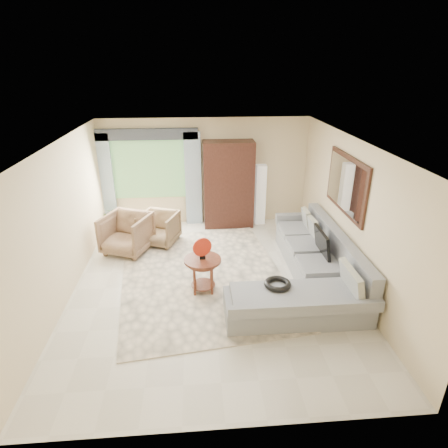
{
  "coord_description": "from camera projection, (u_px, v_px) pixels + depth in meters",
  "views": [
    {
      "loc": [
        -0.25,
        -5.92,
        3.79
      ],
      "look_at": [
        0.25,
        0.35,
        1.05
      ],
      "focal_mm": 30.0,
      "sensor_mm": 36.0,
      "label": 1
    }
  ],
  "objects": [
    {
      "name": "red_disc",
      "position": [
        202.0,
        247.0,
        6.38
      ],
      "size": [
        0.33,
        0.14,
        0.34
      ],
      "primitive_type": "cylinder",
      "rotation": [
        1.57,
        0.0,
        0.34
      ],
      "color": "red",
      "rests_on": "coffee_table"
    },
    {
      "name": "curtain_right",
      "position": [
        193.0,
        180.0,
        9.09
      ],
      "size": [
        0.4,
        0.08,
        2.3
      ],
      "primitive_type": "cube",
      "color": "#9EB7CC",
      "rests_on": "ground"
    },
    {
      "name": "valance",
      "position": [
        146.0,
        134.0,
        8.59
      ],
      "size": [
        2.4,
        0.12,
        0.26
      ],
      "primitive_type": "cube",
      "color": "#1E232D",
      "rests_on": "wall_back"
    },
    {
      "name": "garden_hose",
      "position": [
        277.0,
        284.0,
        5.94
      ],
      "size": [
        0.43,
        0.43,
        0.09
      ],
      "primitive_type": "torus",
      "color": "black",
      "rests_on": "sectional_sofa"
    },
    {
      "name": "floor_lamp",
      "position": [
        260.0,
        195.0,
        9.28
      ],
      "size": [
        0.24,
        0.24,
        1.5
      ],
      "primitive_type": "cube",
      "color": "silver",
      "rests_on": "ground"
    },
    {
      "name": "armchair_left",
      "position": [
        127.0,
        234.0,
        7.96
      ],
      "size": [
        1.18,
        1.2,
        0.84
      ],
      "primitive_type": "imported",
      "rotation": [
        0.0,
        0.0,
        -0.38
      ],
      "color": "#957351",
      "rests_on": "ground"
    },
    {
      "name": "wall_mirror",
      "position": [
        346.0,
        185.0,
        6.74
      ],
      "size": [
        0.05,
        1.7,
        1.05
      ],
      "color": "black",
      "rests_on": "wall_right"
    },
    {
      "name": "area_rug",
      "position": [
        203.0,
        276.0,
        7.17
      ],
      "size": [
        3.48,
        4.35,
        0.02
      ],
      "primitive_type": "cube",
      "rotation": [
        0.0,
        0.0,
        0.13
      ],
      "color": "#FAE5C5",
      "rests_on": "ground"
    },
    {
      "name": "curtain_left",
      "position": [
        105.0,
        182.0,
        8.94
      ],
      "size": [
        0.4,
        0.08,
        2.3
      ],
      "primitive_type": "cube",
      "color": "#9EB7CC",
      "rests_on": "ground"
    },
    {
      "name": "sectional_sofa",
      "position": [
        310.0,
        271.0,
        6.8
      ],
      "size": [
        2.3,
        3.46,
        0.9
      ],
      "color": "gray",
      "rests_on": "ground"
    },
    {
      "name": "potted_plant",
      "position": [
        108.0,
        217.0,
        9.26
      ],
      "size": [
        0.55,
        0.51,
        0.49
      ],
      "primitive_type": "imported",
      "rotation": [
        0.0,
        0.0,
        0.34
      ],
      "color": "#999999",
      "rests_on": "ground"
    },
    {
      "name": "tv_screen",
      "position": [
        322.0,
        242.0,
        6.9
      ],
      "size": [
        0.14,
        0.74,
        0.48
      ],
      "primitive_type": "cube",
      "rotation": [
        0.0,
        -0.17,
        0.0
      ],
      "color": "black",
      "rests_on": "sectional_sofa"
    },
    {
      "name": "ground",
      "position": [
        212.0,
        284.0,
        6.94
      ],
      "size": [
        6.0,
        6.0,
        0.0
      ],
      "primitive_type": "plane",
      "color": "silver",
      "rests_on": "ground"
    },
    {
      "name": "armchair_right",
      "position": [
        159.0,
        228.0,
        8.36
      ],
      "size": [
        1.0,
        1.02,
        0.73
      ],
      "primitive_type": "imported",
      "rotation": [
        0.0,
        0.0,
        -0.36
      ],
      "color": "#866749",
      "rests_on": "ground"
    },
    {
      "name": "window",
      "position": [
        149.0,
        169.0,
        9.0
      ],
      "size": [
        1.8,
        0.04,
        1.4
      ],
      "primitive_type": "cube",
      "color": "#669E59",
      "rests_on": "wall_back"
    },
    {
      "name": "armoire",
      "position": [
        229.0,
        185.0,
        9.05
      ],
      "size": [
        1.2,
        0.55,
        2.1
      ],
      "primitive_type": "cube",
      "color": "black",
      "rests_on": "ground"
    },
    {
      "name": "coffee_table",
      "position": [
        203.0,
        274.0,
        6.6
      ],
      "size": [
        0.65,
        0.65,
        0.65
      ],
      "rotation": [
        0.0,
        0.0,
        0.2
      ],
      "color": "#431C11",
      "rests_on": "ground"
    }
  ]
}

